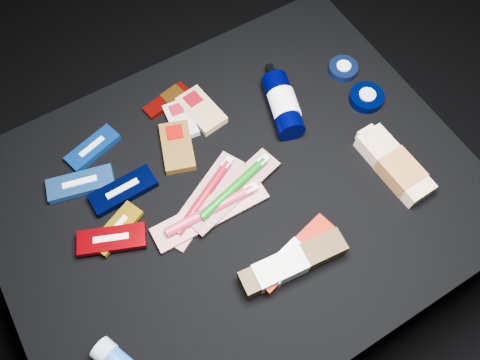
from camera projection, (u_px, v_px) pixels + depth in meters
ground at (237, 249)px, 1.34m from camera, size 3.00×3.00×0.00m
cloth_table at (237, 225)px, 1.16m from camera, size 0.98×0.78×0.40m
luna_bar_0 at (93, 148)px, 1.02m from camera, size 0.13×0.08×0.02m
luna_bar_1 at (81, 184)px, 0.98m from camera, size 0.15×0.08×0.02m
luna_bar_2 at (123, 190)px, 0.97m from camera, size 0.14×0.05×0.02m
luna_bar_3 at (117, 229)px, 0.93m from camera, size 0.12×0.08×0.01m
luna_bar_4 at (112, 239)px, 0.92m from camera, size 0.14×0.10×0.02m
clif_bar_0 at (177, 145)px, 1.02m from camera, size 0.10×0.13×0.02m
clif_bar_1 at (180, 119)px, 1.05m from camera, size 0.06×0.10×0.02m
clif_bar_2 at (200, 109)px, 1.06m from camera, size 0.08×0.12×0.02m
power_bar at (169, 99)px, 1.08m from camera, size 0.12×0.06×0.01m
lotion_bottle at (283, 105)px, 1.04m from camera, size 0.10×0.20×0.06m
cream_tin_upper at (343, 69)px, 1.11m from camera, size 0.07×0.07×0.02m
cream_tin_lower at (366, 97)px, 1.07m from camera, size 0.08×0.08×0.02m
bodywash_bottle at (395, 166)px, 0.99m from camera, size 0.07×0.19×0.04m
toothbrush_pack_0 at (205, 197)px, 0.96m from camera, size 0.23×0.16×0.03m
toothbrush_pack_1 at (212, 211)px, 0.94m from camera, size 0.25×0.06×0.03m
toothbrush_pack_2 at (235, 189)px, 0.96m from camera, size 0.23×0.11×0.03m
toothpaste_carton_red at (292, 257)px, 0.90m from camera, size 0.19×0.08×0.04m
toothpaste_carton_green at (288, 265)px, 0.89m from camera, size 0.22×0.07×0.04m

